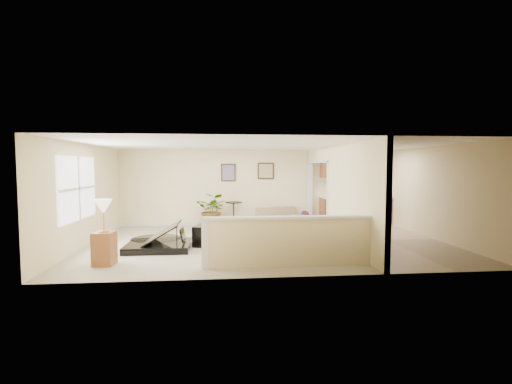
{
  "coord_description": "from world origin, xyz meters",
  "views": [
    {
      "loc": [
        -1.2,
        -9.35,
        1.96
      ],
      "look_at": [
        -0.27,
        0.4,
        1.28
      ],
      "focal_mm": 26.0,
      "sensor_mm": 36.0,
      "label": 1
    }
  ],
  "objects": [
    {
      "name": "left_window",
      "position": [
        -4.49,
        -0.5,
        1.45
      ],
      "size": [
        0.05,
        2.15,
        1.45
      ],
      "primitive_type": "cube",
      "color": "white",
      "rests_on": "left_wall"
    },
    {
      "name": "pony_half_wall",
      "position": [
        0.08,
        -2.3,
        0.52
      ],
      "size": [
        3.42,
        0.22,
        1.0
      ],
      "color": "beige",
      "rests_on": "floor"
    },
    {
      "name": "palm_plant",
      "position": [
        -1.47,
        2.65,
        0.54
      ],
      "size": [
        1.2,
        1.12,
        1.1
      ],
      "color": "black",
      "rests_on": "floor"
    },
    {
      "name": "kitchen_cabinets",
      "position": [
        3.19,
        2.73,
        0.87
      ],
      "size": [
        2.36,
        0.65,
        2.33
      ],
      "color": "#955530",
      "rests_on": "floor"
    },
    {
      "name": "kitchen_vinyl",
      "position": [
        3.15,
        0.0,
        0.0
      ],
      "size": [
        2.7,
        6.0,
        0.01
      ],
      "primitive_type": "cube",
      "color": "tan",
      "rests_on": "floor"
    },
    {
      "name": "interior_partition",
      "position": [
        1.8,
        0.25,
        1.22
      ],
      "size": [
        0.18,
        5.99,
        2.5
      ],
      "color": "beige",
      "rests_on": "floor"
    },
    {
      "name": "piano",
      "position": [
        -2.71,
        -0.38,
        0.58
      ],
      "size": [
        1.77,
        1.82,
        1.4
      ],
      "rotation": [
        0.0,
        0.0,
        -0.0
      ],
      "color": "black",
      "rests_on": "floor"
    },
    {
      "name": "back_wall",
      "position": [
        0.0,
        3.0,
        1.25
      ],
      "size": [
        9.0,
        0.04,
        2.5
      ],
      "primitive_type": "cube",
      "color": "beige",
      "rests_on": "floor"
    },
    {
      "name": "right_wall",
      "position": [
        4.5,
        0.0,
        1.25
      ],
      "size": [
        0.04,
        6.0,
        2.5
      ],
      "primitive_type": "cube",
      "color": "beige",
      "rests_on": "floor"
    },
    {
      "name": "wall_art_left",
      "position": [
        -0.95,
        2.97,
        1.75
      ],
      "size": [
        0.48,
        0.04,
        0.58
      ],
      "color": "#361E13",
      "rests_on": "back_wall"
    },
    {
      "name": "piano_bench",
      "position": [
        -1.62,
        -0.14,
        0.25
      ],
      "size": [
        0.58,
        0.83,
        0.5
      ],
      "primitive_type": "cube",
      "rotation": [
        0.0,
        0.0,
        -0.28
      ],
      "color": "black",
      "rests_on": "floor"
    },
    {
      "name": "wall_mirror",
      "position": [
        0.3,
        2.97,
        1.8
      ],
      "size": [
        0.55,
        0.04,
        0.55
      ],
      "color": "#361E13",
      "rests_on": "back_wall"
    },
    {
      "name": "left_wall",
      "position": [
        -4.5,
        0.0,
        1.25
      ],
      "size": [
        0.04,
        6.0,
        2.5
      ],
      "primitive_type": "cube",
      "color": "beige",
      "rests_on": "floor"
    },
    {
      "name": "floor",
      "position": [
        0.0,
        0.0,
        0.0
      ],
      "size": [
        9.0,
        9.0,
        0.0
      ],
      "primitive_type": "plane",
      "color": "tan",
      "rests_on": "ground"
    },
    {
      "name": "ceiling",
      "position": [
        0.0,
        0.0,
        2.5
      ],
      "size": [
        9.0,
        6.0,
        0.04
      ],
      "primitive_type": "cube",
      "color": "white",
      "rests_on": "back_wall"
    },
    {
      "name": "loveseat",
      "position": [
        0.68,
        2.44,
        0.31
      ],
      "size": [
        1.66,
        1.22,
        0.81
      ],
      "rotation": [
        0.0,
        0.0,
        0.33
      ],
      "color": "#9E7F65",
      "rests_on": "floor"
    },
    {
      "name": "small_plant",
      "position": [
        1.45,
        2.15,
        0.23
      ],
      "size": [
        0.31,
        0.31,
        0.55
      ],
      "color": "black",
      "rests_on": "floor"
    },
    {
      "name": "front_wall",
      "position": [
        0.0,
        -3.0,
        1.25
      ],
      "size": [
        9.0,
        0.04,
        2.5
      ],
      "primitive_type": "cube",
      "color": "beige",
      "rests_on": "floor"
    },
    {
      "name": "accent_table",
      "position": [
        -0.79,
        2.65,
        0.51
      ],
      "size": [
        0.55,
        0.55,
        0.8
      ],
      "color": "black",
      "rests_on": "floor"
    },
    {
      "name": "lamp_stand",
      "position": [
        -3.51,
        -1.84,
        0.55
      ],
      "size": [
        0.43,
        0.43,
        1.31
      ],
      "color": "#955530",
      "rests_on": "floor"
    }
  ]
}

